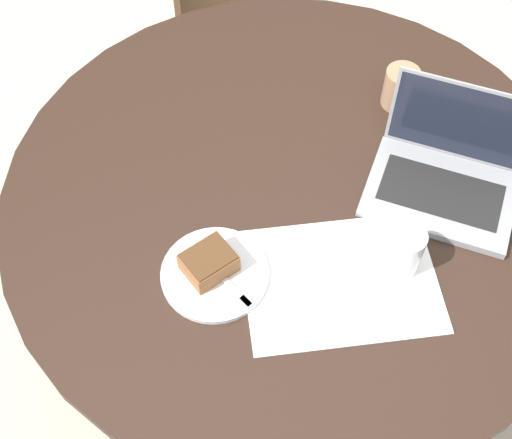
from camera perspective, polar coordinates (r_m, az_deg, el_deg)
name	(u,v)px	position (r m, az deg, el deg)	size (l,w,h in m)	color
ground_plane	(283,335)	(2.18, 2.17, -9.22)	(12.00, 12.00, 0.00)	#B7AD9E
dining_table	(292,217)	(1.63, 2.87, 0.22)	(1.27, 1.27, 0.74)	black
chair	(219,11)	(2.39, -2.97, 16.31)	(0.45, 0.45, 0.88)	brown
paper_document	(340,280)	(1.43, 6.76, -4.87)	(0.41, 0.32, 0.00)	white
plate	(215,274)	(1.42, -3.31, -4.38)	(0.22, 0.22, 0.01)	silver
cake_slice	(209,262)	(1.40, -3.81, -3.44)	(0.12, 0.11, 0.05)	brown
fork	(228,283)	(1.40, -2.26, -5.14)	(0.10, 0.16, 0.00)	silver
coffee_glass	(400,88)	(1.71, 11.48, 10.29)	(0.08, 0.08, 0.10)	#997556
water_glass	(403,251)	(1.42, 11.71, -2.47)	(0.08, 0.08, 0.11)	silver
laptop	(446,175)	(1.57, 14.99, 3.47)	(0.38, 0.36, 0.23)	gray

